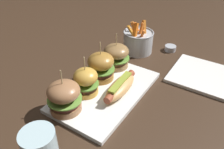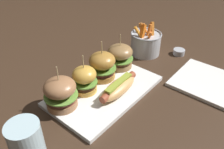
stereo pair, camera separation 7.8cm
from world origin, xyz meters
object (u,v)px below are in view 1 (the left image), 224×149
slider_center_left (86,81)px  slider_center_right (101,66)px  sauce_ramekin (170,48)px  slider_far_right (116,56)px  platter_main (106,91)px  hot_dog (120,86)px  slider_far_left (64,97)px  side_plate (201,75)px  fries_bucket (138,41)px

slider_center_left → slider_center_right: bearing=4.5°
slider_center_left → sauce_ramekin: size_ratio=2.77×
slider_far_right → sauce_ramekin: (0.26, -0.12, -0.05)m
platter_main → hot_dog: hot_dog is taller
slider_far_left → slider_far_right: size_ratio=1.04×
slider_center_right → side_plate: 0.38m
platter_main → slider_far_left: (-0.14, 0.05, 0.06)m
sauce_ramekin → slider_far_left: bearing=167.3°
hot_dog → slider_far_right: slider_far_right is taller
fries_bucket → side_plate: bearing=-98.4°
fries_bucket → hot_dog: bearing=-162.9°
platter_main → slider_far_left: size_ratio=2.67×
platter_main → slider_center_left: size_ratio=2.77×
slider_far_left → side_plate: bearing=-35.2°
fries_bucket → slider_far_right: bearing=178.8°
platter_main → side_plate: (0.27, -0.25, -0.00)m
platter_main → slider_far_right: (0.14, 0.05, 0.05)m
slider_center_left → slider_far_right: (0.19, 0.01, -0.00)m
sauce_ramekin → side_plate: bearing=-126.5°
hot_dog → slider_far_right: (0.13, 0.10, 0.02)m
fries_bucket → slider_center_left: bearing=-179.8°
slider_far_right → side_plate: slider_far_right is taller
hot_dog → slider_center_right: slider_center_right is taller
fries_bucket → sauce_ramekin: fries_bucket is taller
slider_center_left → side_plate: size_ratio=0.63×
slider_center_left → fries_bucket: (0.36, 0.00, -0.01)m
hot_dog → slider_far_left: slider_far_left is taller
slider_far_right → fries_bucket: bearing=-1.2°
hot_dog → slider_far_left: 0.19m
slider_far_right → sauce_ramekin: slider_far_right is taller
slider_far_right → side_plate: size_ratio=0.63×
slider_center_right → sauce_ramekin: slider_center_right is taller
platter_main → slider_far_right: bearing=19.1°
platter_main → side_plate: platter_main is taller
platter_main → sauce_ramekin: 0.41m
slider_center_left → fries_bucket: size_ratio=0.97×
platter_main → slider_far_right: slider_far_right is taller
slider_center_right → sauce_ramekin: (0.35, -0.13, -0.05)m
hot_dog → fries_bucket: size_ratio=1.23×
slider_far_left → slider_center_left: 0.10m
sauce_ramekin → side_plate: sauce_ramekin is taller
hot_dog → slider_center_left: slider_center_left is taller
slider_center_left → fries_bucket: slider_center_left is taller
platter_main → slider_far_right: 0.16m
fries_bucket → platter_main: bearing=-171.7°
hot_dog → fries_bucket: (0.30, 0.09, 0.01)m
slider_far_right → sauce_ramekin: size_ratio=2.76×
slider_center_left → fries_bucket: 0.36m
platter_main → sauce_ramekin: sauce_ramekin is taller
slider_center_left → side_plate: slider_center_left is taller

